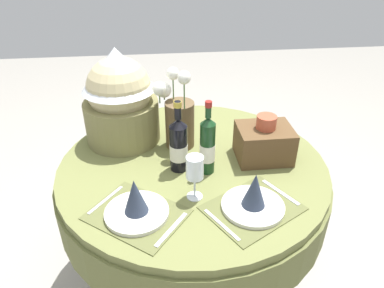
# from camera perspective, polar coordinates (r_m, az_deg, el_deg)

# --- Properties ---
(ground) EXTENTS (8.00, 8.00, 0.00)m
(ground) POSITION_cam_1_polar(r_m,az_deg,el_deg) (2.15, 0.09, -19.39)
(ground) COLOR #9E998E
(dining_table) EXTENTS (1.23, 1.23, 0.74)m
(dining_table) POSITION_cam_1_polar(r_m,az_deg,el_deg) (1.73, 0.11, -7.03)
(dining_table) COLOR olive
(dining_table) RESTS_ON ground
(place_setting_left) EXTENTS (0.43, 0.41, 0.16)m
(place_setting_left) POSITION_cam_1_polar(r_m,az_deg,el_deg) (1.35, -8.84, -9.55)
(place_setting_left) COLOR brown
(place_setting_left) RESTS_ON dining_table
(place_setting_right) EXTENTS (0.42, 0.39, 0.16)m
(place_setting_right) POSITION_cam_1_polar(r_m,az_deg,el_deg) (1.39, 9.72, -8.56)
(place_setting_right) COLOR brown
(place_setting_right) RESTS_ON dining_table
(flower_vase) EXTENTS (0.19, 0.17, 0.40)m
(flower_vase) POSITION_cam_1_polar(r_m,az_deg,el_deg) (1.70, -2.26, 4.24)
(flower_vase) COLOR brown
(flower_vase) RESTS_ON dining_table
(wine_bottle_left) EXTENTS (0.08, 0.08, 0.33)m
(wine_bottle_left) POSITION_cam_1_polar(r_m,az_deg,el_deg) (1.54, -2.14, -0.09)
(wine_bottle_left) COLOR black
(wine_bottle_left) RESTS_ON dining_table
(wine_bottle_centre) EXTENTS (0.07, 0.07, 0.33)m
(wine_bottle_centre) POSITION_cam_1_polar(r_m,az_deg,el_deg) (1.52, 2.46, -0.23)
(wine_bottle_centre) COLOR #143819
(wine_bottle_centre) RESTS_ON dining_table
(wine_glass_left) EXTENTS (0.07, 0.07, 0.19)m
(wine_glass_left) POSITION_cam_1_polar(r_m,az_deg,el_deg) (1.37, 0.44, -3.94)
(wine_glass_left) COLOR silver
(wine_glass_left) RESTS_ON dining_table
(gift_tub_back_left) EXTENTS (0.36, 0.36, 0.47)m
(gift_tub_back_left) POSITION_cam_1_polar(r_m,az_deg,el_deg) (1.75, -11.37, 7.69)
(gift_tub_back_left) COLOR olive
(gift_tub_back_left) RESTS_ON dining_table
(woven_basket_side_right) EXTENTS (0.24, 0.20, 0.21)m
(woven_basket_side_right) POSITION_cam_1_polar(r_m,az_deg,el_deg) (1.67, 11.32, 0.34)
(woven_basket_side_right) COLOR brown
(woven_basket_side_right) RESTS_ON dining_table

